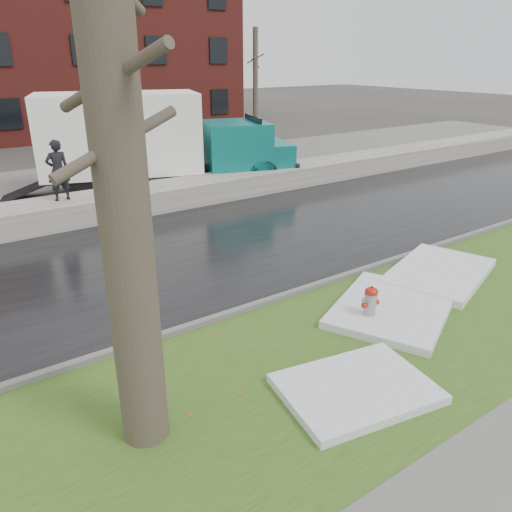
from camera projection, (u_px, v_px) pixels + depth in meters
ground at (289, 329)px, 9.29m from camera, size 120.00×120.00×0.00m
verge at (336, 359)px, 8.33m from camera, size 60.00×4.50×0.04m
road at (179, 254)px, 12.70m from camera, size 60.00×7.00×0.03m
parking_lot at (78, 187)px, 19.15m from camera, size 60.00×9.00×0.03m
curb at (258, 305)px, 10.02m from camera, size 60.00×0.15×0.14m
snowbank at (118, 203)px, 15.75m from camera, size 60.00×1.60×0.75m
brick_building at (18, 50)px, 31.26m from camera, size 26.00×12.00×10.00m
bg_tree_right at (255, 77)px, 34.78m from camera, size 1.40×1.62×6.50m
fire_hydrant at (370, 303)px, 9.30m from camera, size 0.37×0.32×0.75m
tree at (118, 151)px, 5.27m from camera, size 1.54×1.81×7.46m
box_truck at (152, 140)px, 18.10m from camera, size 10.58×5.12×3.53m
worker at (58, 170)px, 14.42m from camera, size 0.65×0.43×1.77m
snow_patch_near at (392, 309)px, 9.76m from camera, size 3.21×2.92×0.16m
snow_patch_far at (356, 389)px, 7.44m from camera, size 2.45×1.97×0.14m
snow_patch_side at (439, 273)px, 11.36m from camera, size 3.23×2.59×0.18m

